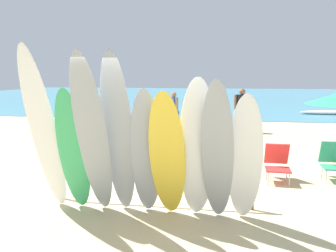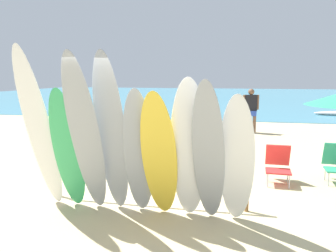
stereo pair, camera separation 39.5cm
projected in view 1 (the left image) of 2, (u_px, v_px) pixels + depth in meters
The scene contains 18 objects.
ground at pixel (202, 114), 19.72m from camera, with size 60.00×60.00×0.00m, color #D3BC8C.
ocean_water at pixel (212, 96), 36.54m from camera, with size 60.00×40.00×0.02m, color teal.
surfboard_rack at pixel (152, 174), 5.98m from camera, with size 3.56×0.07×0.66m.
surfboard_white_0 at pixel (44, 132), 5.42m from camera, with size 0.48×0.06×2.84m, color white.
surfboard_green_1 at pixel (73, 152), 5.45m from camera, with size 0.48×0.07×2.18m, color #38B266.
surfboard_grey_2 at pixel (92, 137), 5.25m from camera, with size 0.51×0.07×2.75m, color #999EA3.
surfboard_grey_3 at pixel (118, 135), 5.35m from camera, with size 0.50×0.07×2.70m, color #999EA3.
surfboard_grey_4 at pixel (146, 153), 5.39m from camera, with size 0.49×0.07×2.12m, color #999EA3.
surfboard_yellow_5 at pixel (167, 156), 5.26m from camera, with size 0.57×0.06×2.12m, color yellow.
surfboard_white_6 at pixel (197, 150), 5.21m from camera, with size 0.57×0.08×2.29m, color white.
surfboard_grey_7 at pixel (217, 153), 5.04m from camera, with size 0.48×0.06×2.32m, color #999EA3.
surfboard_white_8 at pixel (245, 159), 5.12m from camera, with size 0.53×0.06×2.06m, color white.
beachgoer_near_rack at pixel (69, 131), 8.63m from camera, with size 0.45×0.39×1.49m.
beachgoer_by_water at pixel (174, 109), 13.71m from camera, with size 0.41×0.51×1.58m.
beachgoer_photographing at pixel (242, 107), 13.51m from camera, with size 0.62×0.35×1.72m.
beach_chair_red at pixel (333, 160), 7.44m from camera, with size 0.52×0.69×0.82m.
beach_chair_blue at pixel (277, 161), 7.31m from camera, with size 0.53×0.75×0.80m.
distant_boat at pixel (330, 113), 19.50m from camera, with size 3.29×0.75×0.26m.
Camera 1 is at (1.21, -5.66, 2.26)m, focal length 36.60 mm.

